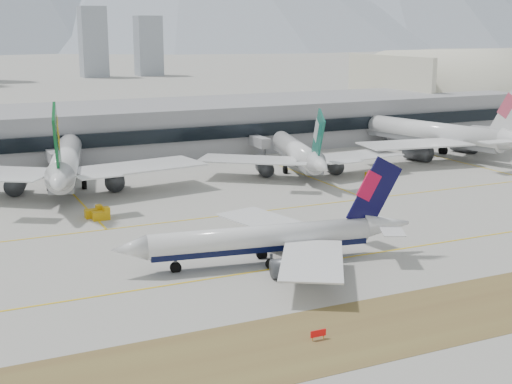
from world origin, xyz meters
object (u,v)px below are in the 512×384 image
widebody_cathay (299,154)px  widebody_china_air (439,135)px  taxiing_airliner (271,239)px  hangar (472,119)px  terminal (138,129)px  widebody_eva (65,164)px

widebody_cathay → widebody_china_air: widebody_china_air is taller
taxiing_airliner → widebody_china_air: 116.03m
hangar → widebody_cathay: bearing=-149.9°
terminal → widebody_cathay: bearing=-60.1°
widebody_cathay → widebody_china_air: (52.15, 5.70, 1.14)m
widebody_cathay → terminal: 60.22m
hangar → taxiing_airliner: bearing=-140.2°
widebody_eva → terminal: bearing=-20.8°
widebody_china_air → hangar: hangar is taller
widebody_cathay → taxiing_airliner: bearing=163.0°
taxiing_airliner → widebody_cathay: (40.06, 64.69, 1.16)m
widebody_eva → widebody_china_air: size_ratio=1.00×
taxiing_airliner → terminal: taxiing_airliner is taller
widebody_cathay → hangar: hangar is taller
widebody_china_air → hangar: (72.41, 66.63, -6.40)m
widebody_eva → widebody_cathay: bearing=-82.3°
taxiing_airliner → widebody_eva: bearing=-64.6°
widebody_eva → widebody_cathay: size_ratio=1.21×
taxiing_airliner → hangar: bearing=-131.5°
widebody_china_air → widebody_cathay: bearing=82.0°
widebody_cathay → hangar: 144.14m
terminal → hangar: bearing=7.4°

